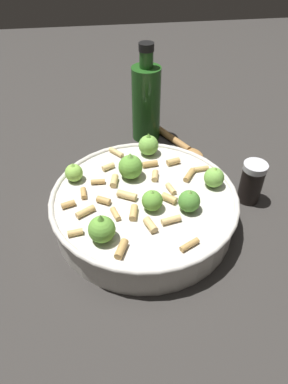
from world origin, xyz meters
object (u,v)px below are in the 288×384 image
(pepper_shaker, at_px, (252,182))
(wooden_spoon, at_px, (173,139))
(olive_oil_bottle, at_px, (146,101))
(cooking_pan, at_px, (144,206))

(pepper_shaker, bearing_deg, wooden_spoon, -64.40)
(olive_oil_bottle, distance_m, wooden_spoon, 0.11)
(pepper_shaker, height_order, olive_oil_bottle, olive_oil_bottle)
(cooking_pan, height_order, pepper_shaker, cooking_pan)
(cooking_pan, bearing_deg, olive_oil_bottle, -98.83)
(olive_oil_bottle, bearing_deg, cooking_pan, 81.17)
(cooking_pan, distance_m, pepper_shaker, 0.21)
(olive_oil_bottle, relative_size, wooden_spoon, 1.05)
(pepper_shaker, distance_m, wooden_spoon, 0.25)
(cooking_pan, relative_size, olive_oil_bottle, 1.47)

